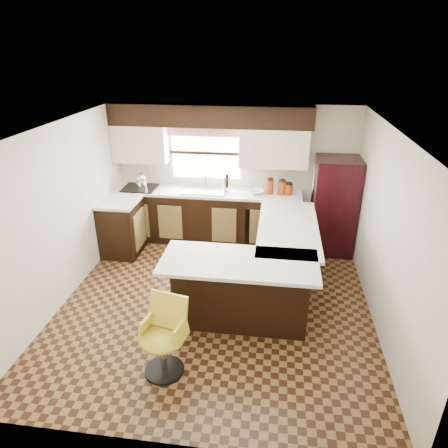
# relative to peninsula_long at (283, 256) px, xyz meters

# --- Properties ---
(floor) EXTENTS (4.40, 4.40, 0.00)m
(floor) POSITION_rel_peninsula_long_xyz_m (-0.90, -0.62, -0.45)
(floor) COLOR #49301A
(floor) RESTS_ON ground
(ceiling) EXTENTS (4.40, 4.40, 0.00)m
(ceiling) POSITION_rel_peninsula_long_xyz_m (-0.90, -0.62, 1.95)
(ceiling) COLOR silver
(ceiling) RESTS_ON wall_back
(wall_back) EXTENTS (4.40, 0.00, 4.40)m
(wall_back) POSITION_rel_peninsula_long_xyz_m (-0.90, 1.58, 0.75)
(wall_back) COLOR beige
(wall_back) RESTS_ON floor
(wall_front) EXTENTS (4.40, 0.00, 4.40)m
(wall_front) POSITION_rel_peninsula_long_xyz_m (-0.90, -2.83, 0.75)
(wall_front) COLOR beige
(wall_front) RESTS_ON floor
(wall_left) EXTENTS (0.00, 4.40, 4.40)m
(wall_left) POSITION_rel_peninsula_long_xyz_m (-3.00, -0.62, 0.75)
(wall_left) COLOR beige
(wall_left) RESTS_ON floor
(wall_right) EXTENTS (0.00, 4.40, 4.40)m
(wall_right) POSITION_rel_peninsula_long_xyz_m (1.20, -0.62, 0.75)
(wall_right) COLOR beige
(wall_right) RESTS_ON floor
(base_cab_back) EXTENTS (3.30, 0.60, 0.90)m
(base_cab_back) POSITION_rel_peninsula_long_xyz_m (-1.35, 1.28, 0.00)
(base_cab_back) COLOR black
(base_cab_back) RESTS_ON floor
(base_cab_left) EXTENTS (0.60, 0.70, 0.90)m
(base_cab_left) POSITION_rel_peninsula_long_xyz_m (-2.70, 0.62, 0.00)
(base_cab_left) COLOR black
(base_cab_left) RESTS_ON floor
(counter_back) EXTENTS (3.30, 0.60, 0.04)m
(counter_back) POSITION_rel_peninsula_long_xyz_m (-1.35, 1.28, 0.47)
(counter_back) COLOR silver
(counter_back) RESTS_ON base_cab_back
(counter_left) EXTENTS (0.60, 0.70, 0.04)m
(counter_left) POSITION_rel_peninsula_long_xyz_m (-2.70, 0.62, 0.47)
(counter_left) COLOR silver
(counter_left) RESTS_ON base_cab_left
(soffit) EXTENTS (3.40, 0.35, 0.36)m
(soffit) POSITION_rel_peninsula_long_xyz_m (-1.30, 1.40, 1.77)
(soffit) COLOR black
(soffit) RESTS_ON wall_back
(upper_cab_left) EXTENTS (0.94, 0.35, 0.64)m
(upper_cab_left) POSITION_rel_peninsula_long_xyz_m (-2.52, 1.40, 1.27)
(upper_cab_left) COLOR beige
(upper_cab_left) RESTS_ON wall_back
(upper_cab_right) EXTENTS (1.14, 0.35, 0.64)m
(upper_cab_right) POSITION_rel_peninsula_long_xyz_m (-0.22, 1.40, 1.27)
(upper_cab_right) COLOR beige
(upper_cab_right) RESTS_ON wall_back
(window_pane) EXTENTS (1.20, 0.02, 0.90)m
(window_pane) POSITION_rel_peninsula_long_xyz_m (-1.40, 1.56, 1.10)
(window_pane) COLOR white
(window_pane) RESTS_ON wall_back
(valance) EXTENTS (1.30, 0.06, 0.18)m
(valance) POSITION_rel_peninsula_long_xyz_m (-1.40, 1.52, 1.49)
(valance) COLOR #D19B93
(valance) RESTS_ON wall_back
(sink) EXTENTS (0.75, 0.45, 0.03)m
(sink) POSITION_rel_peninsula_long_xyz_m (-1.40, 1.25, 0.51)
(sink) COLOR #B2B2B7
(sink) RESTS_ON counter_back
(dishwasher) EXTENTS (0.58, 0.03, 0.78)m
(dishwasher) POSITION_rel_peninsula_long_xyz_m (-0.35, 0.99, -0.02)
(dishwasher) COLOR black
(dishwasher) RESTS_ON floor
(cooktop) EXTENTS (0.58, 0.50, 0.02)m
(cooktop) POSITION_rel_peninsula_long_xyz_m (-2.55, 1.25, 0.51)
(cooktop) COLOR black
(cooktop) RESTS_ON counter_back
(peninsula_long) EXTENTS (0.60, 1.95, 0.90)m
(peninsula_long) POSITION_rel_peninsula_long_xyz_m (0.00, 0.00, 0.00)
(peninsula_long) COLOR black
(peninsula_long) RESTS_ON floor
(peninsula_return) EXTENTS (1.65, 0.60, 0.90)m
(peninsula_return) POSITION_rel_peninsula_long_xyz_m (-0.53, -0.97, 0.00)
(peninsula_return) COLOR black
(peninsula_return) RESTS_ON floor
(counter_pen_long) EXTENTS (0.84, 1.95, 0.04)m
(counter_pen_long) POSITION_rel_peninsula_long_xyz_m (0.05, 0.00, 0.47)
(counter_pen_long) COLOR silver
(counter_pen_long) RESTS_ON peninsula_long
(counter_pen_return) EXTENTS (1.89, 0.84, 0.04)m
(counter_pen_return) POSITION_rel_peninsula_long_xyz_m (-0.55, -1.06, 0.47)
(counter_pen_return) COLOR silver
(counter_pen_return) RESTS_ON peninsula_return
(refrigerator) EXTENTS (0.70, 0.67, 1.64)m
(refrigerator) POSITION_rel_peninsula_long_xyz_m (0.83, 1.19, 0.37)
(refrigerator) COLOR black
(refrigerator) RESTS_ON floor
(bar_chair) EXTENTS (0.56, 0.56, 0.89)m
(bar_chair) POSITION_rel_peninsula_long_xyz_m (-1.27, -1.97, -0.00)
(bar_chair) COLOR gold
(bar_chair) RESTS_ON floor
(kettle) EXTENTS (0.20, 0.20, 0.27)m
(kettle) POSITION_rel_peninsula_long_xyz_m (-2.51, 1.26, 0.66)
(kettle) COLOR silver
(kettle) RESTS_ON cooktop
(percolator) EXTENTS (0.13, 0.13, 0.29)m
(percolator) POSITION_rel_peninsula_long_xyz_m (-0.99, 1.28, 0.64)
(percolator) COLOR silver
(percolator) RESTS_ON counter_back
(mixing_bowl) EXTENTS (0.31, 0.31, 0.06)m
(mixing_bowl) POSITION_rel_peninsula_long_xyz_m (-0.48, 1.28, 0.53)
(mixing_bowl) COLOR white
(mixing_bowl) RESTS_ON counter_back
(canister_large) EXTENTS (0.13, 0.13, 0.25)m
(canister_large) POSITION_rel_peninsula_long_xyz_m (-0.26, 1.30, 0.62)
(canister_large) COLOR maroon
(canister_large) RESTS_ON counter_back
(canister_med) EXTENTS (0.13, 0.13, 0.23)m
(canister_med) POSITION_rel_peninsula_long_xyz_m (-0.05, 1.30, 0.61)
(canister_med) COLOR maroon
(canister_med) RESTS_ON counter_back
(canister_small) EXTENTS (0.13, 0.13, 0.18)m
(canister_small) POSITION_rel_peninsula_long_xyz_m (0.06, 1.30, 0.59)
(canister_small) COLOR maroon
(canister_small) RESTS_ON counter_back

